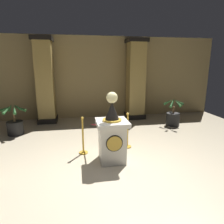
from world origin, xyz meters
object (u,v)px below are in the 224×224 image
pedestal_clock (112,135)px  stanchion_near (127,135)px  stanchion_far (83,141)px  potted_palm_right (173,117)px  potted_palm_left (15,125)px

pedestal_clock → stanchion_near: (0.60, 0.76, -0.31)m
stanchion_far → potted_palm_right: 4.13m
stanchion_near → potted_palm_right: 2.94m
stanchion_near → potted_palm_left: bearing=153.6°
potted_palm_right → stanchion_far: bearing=-151.7°
stanchion_far → potted_palm_left: (-2.28, 1.95, -0.01)m
stanchion_far → potted_palm_left: bearing=139.3°
stanchion_near → potted_palm_right: bearing=37.1°
stanchion_far → potted_palm_left: 3.00m
pedestal_clock → potted_palm_right: pedestal_clock is taller
pedestal_clock → stanchion_near: 1.01m
potted_palm_right → stanchion_near: bearing=-142.9°
pedestal_clock → stanchion_far: (-0.70, 0.58, -0.32)m
potted_palm_left → stanchion_near: bearing=-26.4°
stanchion_near → potted_palm_right: potted_palm_right is taller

